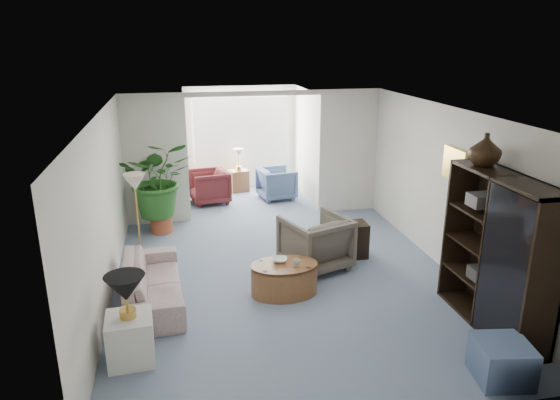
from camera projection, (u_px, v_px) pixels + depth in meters
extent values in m
plane|color=#7B8CA2|center=(288.00, 283.00, 7.58)|extent=(6.00, 6.00, 0.00)
plane|color=#7B8CA2|center=(248.00, 200.00, 11.41)|extent=(2.60, 2.60, 0.00)
cube|color=white|center=(156.00, 160.00, 9.64)|extent=(1.20, 0.12, 2.50)
cube|color=white|center=(348.00, 152.00, 10.37)|extent=(1.20, 0.12, 2.50)
cube|color=white|center=(254.00, 94.00, 9.64)|extent=(2.60, 0.12, 0.10)
cube|color=white|center=(241.00, 129.00, 11.99)|extent=(2.20, 0.02, 1.50)
cube|color=white|center=(241.00, 130.00, 11.96)|extent=(2.20, 0.02, 1.50)
cube|color=#B4A790|center=(455.00, 165.00, 7.44)|extent=(0.04, 0.50, 0.40)
imported|color=beige|center=(153.00, 282.00, 6.99)|extent=(0.85, 1.96, 0.56)
cube|color=silver|center=(130.00, 339.00, 5.69)|extent=(0.52, 0.52, 0.55)
cone|color=black|center=(125.00, 288.00, 5.50)|extent=(0.44, 0.44, 0.30)
cone|color=#F5E6C3|center=(135.00, 182.00, 8.19)|extent=(0.36, 0.36, 0.28)
cylinder|color=brown|center=(284.00, 279.00, 7.21)|extent=(1.18, 1.18, 0.45)
imported|color=white|center=(279.00, 260.00, 7.22)|extent=(0.27, 0.27, 0.05)
imported|color=#B7B4A0|center=(296.00, 263.00, 7.06)|extent=(0.13, 0.13, 0.10)
imported|color=#655D50|center=(315.00, 242.00, 7.97)|extent=(1.16, 1.18, 0.85)
cube|color=black|center=(352.00, 240.00, 8.43)|extent=(0.49, 0.39, 0.58)
cube|color=black|center=(497.00, 254.00, 6.20)|extent=(0.47, 1.75, 1.95)
imported|color=black|center=(485.00, 149.00, 6.31)|extent=(0.39, 0.39, 0.41)
cube|color=slate|center=(502.00, 361.00, 5.40)|extent=(0.62, 0.62, 0.43)
cylinder|color=#AA5031|center=(162.00, 224.00, 9.52)|extent=(0.40, 0.40, 0.32)
imported|color=#286121|center=(158.00, 179.00, 9.25)|extent=(1.28, 1.11, 1.42)
imported|color=slate|center=(277.00, 184.00, 11.42)|extent=(0.88, 0.86, 0.69)
imported|color=maroon|center=(209.00, 187.00, 11.13)|extent=(0.92, 0.90, 0.73)
cube|color=brown|center=(239.00, 181.00, 12.01)|extent=(0.46, 0.38, 0.50)
cube|color=#312F2C|center=(483.00, 273.00, 6.44)|extent=(0.30, 0.26, 0.16)
cube|color=#53504E|center=(482.00, 200.00, 6.36)|extent=(0.30, 0.26, 0.16)
cube|color=#3E3C39|center=(509.00, 254.00, 5.90)|extent=(0.30, 0.26, 0.16)
cube|color=#272522|center=(520.00, 301.00, 5.76)|extent=(0.30, 0.26, 0.16)
cube|color=#2B2622|center=(520.00, 220.00, 5.67)|extent=(0.30, 0.26, 0.16)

